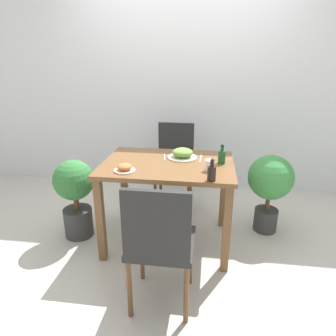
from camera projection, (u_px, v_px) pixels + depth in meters
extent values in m
plane|color=#B7B2A8|center=(168.00, 240.00, 2.78)|extent=(16.00, 16.00, 0.00)
cube|color=silver|center=(184.00, 84.00, 3.59)|extent=(8.00, 0.05, 2.60)
cube|color=brown|center=(168.00, 164.00, 2.52)|extent=(1.10, 0.80, 0.04)
cube|color=brown|center=(101.00, 221.00, 2.40)|extent=(0.06, 0.06, 0.73)
cube|color=brown|center=(227.00, 230.00, 2.27)|extent=(0.06, 0.06, 0.73)
cube|color=brown|center=(124.00, 186.00, 3.04)|extent=(0.06, 0.06, 0.73)
cube|color=brown|center=(223.00, 192.00, 2.91)|extent=(0.06, 0.06, 0.73)
cube|color=black|center=(162.00, 243.00, 1.95)|extent=(0.42, 0.42, 0.04)
cube|color=black|center=(156.00, 226.00, 1.69)|extent=(0.40, 0.04, 0.44)
cylinder|color=brown|center=(190.00, 258.00, 2.18)|extent=(0.03, 0.03, 0.44)
cylinder|color=brown|center=(142.00, 254.00, 2.22)|extent=(0.03, 0.03, 0.44)
cylinder|color=brown|center=(186.00, 295.00, 1.84)|extent=(0.03, 0.03, 0.44)
cylinder|color=brown|center=(129.00, 289.00, 1.89)|extent=(0.03, 0.03, 0.44)
cube|color=black|center=(174.00, 168.00, 3.29)|extent=(0.42, 0.42, 0.04)
cube|color=black|center=(176.00, 142.00, 3.39)|extent=(0.40, 0.04, 0.44)
cylinder|color=brown|center=(155.00, 193.00, 3.23)|extent=(0.03, 0.03, 0.44)
cylinder|color=brown|center=(189.00, 195.00, 3.18)|extent=(0.03, 0.03, 0.44)
cylinder|color=brown|center=(161.00, 181.00, 3.57)|extent=(0.03, 0.03, 0.44)
cylinder|color=brown|center=(191.00, 182.00, 3.52)|extent=(0.03, 0.03, 0.44)
cylinder|color=beige|center=(182.00, 157.00, 2.63)|extent=(0.26, 0.26, 0.01)
ellipsoid|color=olive|center=(182.00, 153.00, 2.61)|extent=(0.18, 0.18, 0.08)
cylinder|color=beige|center=(125.00, 171.00, 2.32)|extent=(0.16, 0.16, 0.01)
ellipsoid|color=#CC6633|center=(125.00, 167.00, 2.31)|extent=(0.12, 0.12, 0.05)
cylinder|color=white|center=(209.00, 165.00, 2.32)|extent=(0.07, 0.07, 0.09)
cylinder|color=black|center=(212.00, 174.00, 2.13)|extent=(0.06, 0.06, 0.11)
cylinder|color=black|center=(212.00, 165.00, 2.10)|extent=(0.03, 0.03, 0.03)
sphere|color=black|center=(212.00, 161.00, 2.09)|extent=(0.03, 0.03, 0.03)
cylinder|color=#194C23|center=(222.00, 157.00, 2.48)|extent=(0.06, 0.06, 0.11)
cylinder|color=#194C23|center=(222.00, 149.00, 2.46)|extent=(0.03, 0.03, 0.03)
sphere|color=black|center=(222.00, 146.00, 2.45)|extent=(0.03, 0.03, 0.03)
cube|color=silver|center=(164.00, 157.00, 2.65)|extent=(0.04, 0.17, 0.00)
cube|color=silver|center=(201.00, 159.00, 2.61)|extent=(0.01, 0.20, 0.00)
cylinder|color=#333333|center=(79.00, 222.00, 2.82)|extent=(0.26, 0.26, 0.27)
cylinder|color=brown|center=(76.00, 204.00, 2.76)|extent=(0.05, 0.05, 0.11)
sphere|color=#2D6B33|center=(74.00, 180.00, 2.68)|extent=(0.36, 0.36, 0.36)
cylinder|color=#333333|center=(265.00, 220.00, 2.91)|extent=(0.22, 0.22, 0.22)
cylinder|color=brown|center=(267.00, 204.00, 2.85)|extent=(0.04, 0.04, 0.12)
sphere|color=#387F3D|center=(271.00, 177.00, 2.76)|extent=(0.42, 0.42, 0.42)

